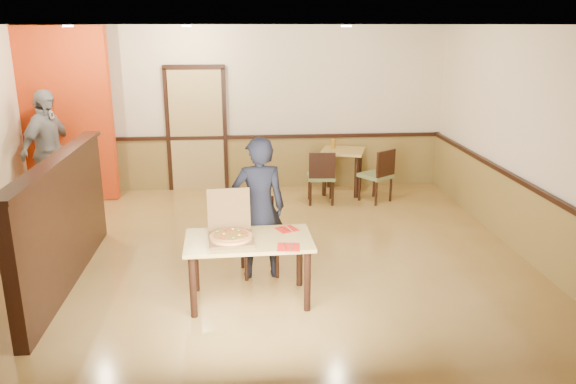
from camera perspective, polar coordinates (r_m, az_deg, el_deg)
The scene contains 26 objects.
floor at distance 6.80m, azimuth -4.21°, elevation -7.71°, with size 7.00×7.00×0.00m, color #B68C47.
ceiling at distance 6.20m, azimuth -4.78°, elevation 16.59°, with size 7.00×7.00×0.00m, color black.
wall_back at distance 9.80m, azimuth -4.62°, elevation 8.40°, with size 7.00×7.00×0.00m, color beige.
wall_right at distance 7.26m, azimuth 24.41°, elevation 4.03°, with size 7.00×7.00×0.00m, color beige.
wainscot_back at distance 9.95m, azimuth -4.49°, elevation 2.95°, with size 7.00×0.04×0.90m, color olive.
chair_rail_back at distance 9.83m, azimuth -4.56°, elevation 5.58°, with size 7.00×0.06×0.06m, color black.
wainscot_right at distance 7.49m, azimuth 23.34°, elevation -3.06°, with size 0.04×7.00×0.90m, color olive.
chair_rail_right at distance 7.35m, azimuth 23.62°, elevation 0.39°, with size 0.06×7.00×0.06m, color black.
back_door at distance 9.85m, azimuth -9.26°, elevation 6.21°, with size 0.90×0.06×2.10m, color tan.
booth_partition at distance 6.65m, azimuth -21.85°, elevation -2.69°, with size 0.20×3.10×1.44m.
red_accent_panel at distance 9.74m, azimuth -22.06°, elevation 7.19°, with size 1.60×0.20×2.78m, color #BA330D.
spot_a at distance 8.32m, azimuth -21.46°, elevation 15.42°, with size 0.14×0.14×0.02m, color beige.
spot_b at distance 8.73m, azimuth -10.28°, elevation 16.27°, with size 0.14×0.14×0.02m, color beige.
spot_c at distance 7.83m, azimuth 5.95°, elevation 16.42°, with size 0.14×0.14×0.02m, color beige.
main_table at distance 5.82m, azimuth -4.00°, elevation -5.72°, with size 1.32×0.79×0.70m.
diner_chair at distance 6.55m, azimuth -3.04°, elevation -4.15°, with size 0.48×0.48×0.87m.
side_chair_left at distance 9.03m, azimuth 3.41°, elevation 1.73°, with size 0.46×0.46×0.88m.
side_chair_right at distance 9.22m, azimuth 9.21°, elevation 1.88°, with size 0.61×0.61×0.89m.
side_table at distance 9.67m, azimuth 5.58°, elevation 3.27°, with size 0.88×0.88×0.75m.
diner at distance 6.30m, azimuth -2.95°, elevation -1.68°, with size 0.60×0.39×1.64m, color black.
passerby at distance 9.39m, azimuth -23.19°, elevation 3.87°, with size 1.10×0.46×1.88m, color gray.
pizza_box at distance 5.76m, azimuth -5.85°, elevation -4.25°, with size 0.49×0.56×0.47m.
pizza at distance 5.72m, azimuth -5.81°, elevation -4.55°, with size 0.43×0.43×0.03m, color #CB8A49.
napkin_near at distance 5.55m, azimuth 0.06°, elevation -5.61°, with size 0.24×0.24×0.01m.
napkin_far at distance 6.02m, azimuth -0.12°, elevation -3.80°, with size 0.27×0.27×0.01m.
condiment at distance 9.70m, azimuth 4.64°, elevation 4.91°, with size 0.07×0.07×0.16m, color #9A6B1C.
Camera 1 is at (-0.01, -6.20, 2.81)m, focal length 35.00 mm.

